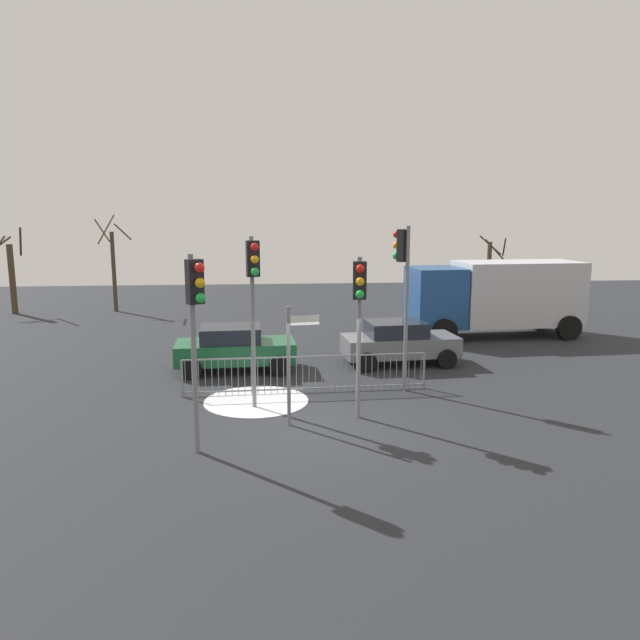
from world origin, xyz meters
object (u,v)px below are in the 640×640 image
Objects in this scene: delivery_truck at (496,295)px; bare_tree_right at (10,273)px; car_green_mid at (234,348)px; bare_tree_centre at (490,272)px; traffic_light_rear_left at (403,271)px; car_grey_far at (399,342)px; traffic_light_foreground_left at (195,310)px; direction_sign_post at (291,359)px; bare_tree_left at (113,267)px; traffic_light_mid_left at (253,284)px; traffic_light_mid_right at (359,302)px.

bare_tree_right is (-22.41, 7.75, 0.33)m from delivery_truck.
car_green_mid is 17.52m from bare_tree_centre.
traffic_light_rear_left is at bearing -41.77° from bare_tree_right.
car_green_mid is 11.55m from delivery_truck.
bare_tree_centre is (7.42, 11.36, 1.24)m from car_grey_far.
bare_tree_centre reaches higher than car_green_mid.
traffic_light_rear_left is 9.32m from delivery_truck.
traffic_light_foreground_left is 7.23m from car_green_mid.
traffic_light_foreground_left reaches higher than delivery_truck.
traffic_light_rear_left reaches higher than traffic_light_foreground_left.
traffic_light_foreground_left is at bearing -179.28° from traffic_light_rear_left.
direction_sign_post is (2.00, 1.62, -1.46)m from traffic_light_foreground_left.
direction_sign_post is (-3.26, -2.67, -1.81)m from traffic_light_rear_left.
bare_tree_left is (-12.35, 12.33, 1.58)m from car_grey_far.
bare_tree_right reaches higher than direction_sign_post.
bare_tree_left is at bearing 130.49° from car_grey_far.
direction_sign_post is at bearing -128.95° from car_grey_far.
bare_tree_right reaches higher than bare_tree_centre.
bare_tree_centre is at bearing 47.66° from direction_sign_post.
traffic_light_mid_left reaches higher than bare_tree_right.
bare_tree_right is at bearing 178.41° from bare_tree_centre.
direction_sign_post is 13.31m from delivery_truck.
traffic_light_mid_right is at bearing 175.69° from traffic_light_foreground_left.
traffic_light_mid_left is 0.95× the size of traffic_light_rear_left.
traffic_light_mid_right is 1.01× the size of bare_tree_centre.
direction_sign_post is at bearing 112.79° from traffic_light_mid_left.
car_green_mid is (-4.90, 2.54, -2.67)m from traffic_light_rear_left.
car_grey_far is at bearing 40.22° from traffic_light_rear_left.
traffic_light_rear_left is at bearing -30.64° from car_green_mid.
car_grey_far is (0.59, 2.96, -2.67)m from traffic_light_rear_left.
car_green_mid is at bearing -49.84° from traffic_light_mid_right.
car_green_mid is 0.98× the size of bare_tree_centre.
traffic_light_foreground_left is 0.59× the size of delivery_truck.
direction_sign_post is 6.87m from car_grey_far.
bare_tree_centre is (11.28, 16.99, 0.38)m from direction_sign_post.
delivery_truck is at bearing 36.05° from car_grey_far.
bare_tree_centre is (19.77, -0.97, -0.33)m from bare_tree_left.
bare_tree_centre is (2.41, 7.06, 0.27)m from delivery_truck.
traffic_light_foreground_left is at bearing 57.27° from traffic_light_mid_left.
bare_tree_centre reaches higher than car_grey_far.
traffic_light_foreground_left reaches higher than traffic_light_mid_right.
direction_sign_post is 0.40× the size of delivery_truck.
traffic_light_mid_left is 0.62× the size of delivery_truck.
traffic_light_mid_right is 0.85× the size of traffic_light_rear_left.
delivery_truck is 23.72m from bare_tree_right.
bare_tree_right is (-17.40, 12.05, 1.31)m from car_grey_far.
traffic_light_rear_left reaches higher than bare_tree_right.
traffic_light_rear_left is 0.65× the size of delivery_truck.
car_grey_far is at bearing 37.02° from delivery_truck.
traffic_light_mid_left is 1.13× the size of bare_tree_centre.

